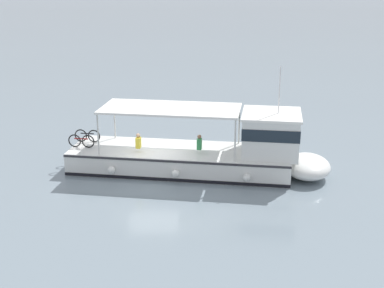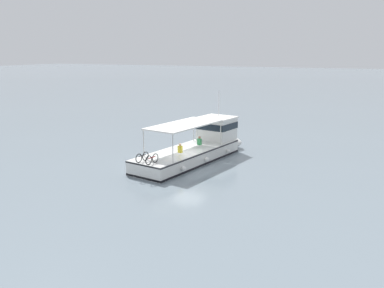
% 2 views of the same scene
% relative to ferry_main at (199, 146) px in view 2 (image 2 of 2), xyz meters
% --- Properties ---
extents(ground_plane, '(400.00, 400.00, 0.00)m').
position_rel_ferry_main_xyz_m(ground_plane, '(-0.45, 2.93, -1.01)').
color(ground_plane, gray).
extents(ferry_main, '(5.24, 13.04, 5.32)m').
position_rel_ferry_main_xyz_m(ferry_main, '(0.00, 0.00, 0.00)').
color(ferry_main, white).
rests_on(ferry_main, ground).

